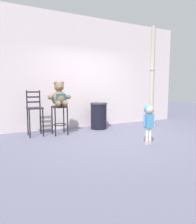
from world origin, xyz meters
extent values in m
plane|color=slate|center=(0.00, 0.00, 0.00)|extent=(24.00, 24.00, 0.00)
cube|color=beige|center=(0.00, 1.92, 1.69)|extent=(7.13, 0.30, 3.38)
cylinder|color=#28212C|center=(-1.02, 1.04, 0.74)|extent=(0.43, 0.43, 0.04)
cylinder|color=black|center=(-1.18, 0.88, 0.36)|extent=(0.03, 0.03, 0.72)
cylinder|color=black|center=(-0.86, 0.88, 0.36)|extent=(0.03, 0.03, 0.72)
cylinder|color=black|center=(-1.18, 1.20, 0.36)|extent=(0.03, 0.03, 0.72)
cylinder|color=black|center=(-0.86, 1.20, 0.36)|extent=(0.03, 0.03, 0.72)
torus|color=black|center=(-1.02, 1.04, 0.27)|extent=(0.35, 0.35, 0.02)
sphere|color=brown|center=(-1.02, 1.04, 0.95)|extent=(0.39, 0.39, 0.39)
cube|color=#1B546C|center=(-1.02, 0.88, 0.96)|extent=(0.24, 0.03, 0.23)
sphere|color=brown|center=(-1.02, 1.04, 1.25)|extent=(0.25, 0.25, 0.25)
ellipsoid|color=#776445|center=(-1.02, 0.93, 1.24)|extent=(0.10, 0.08, 0.07)
sphere|color=black|center=(-1.02, 0.91, 1.24)|extent=(0.03, 0.03, 0.03)
sphere|color=brown|center=(-1.10, 1.04, 1.35)|extent=(0.10, 0.10, 0.10)
sphere|color=brown|center=(-0.93, 1.04, 1.35)|extent=(0.10, 0.10, 0.10)
ellipsoid|color=brown|center=(-1.25, 1.01, 0.99)|extent=(0.14, 0.22, 0.12)
ellipsoid|color=brown|center=(-0.78, 1.01, 0.99)|extent=(0.14, 0.22, 0.12)
ellipsoid|color=brown|center=(-1.11, 0.85, 0.84)|extent=(0.13, 0.33, 0.16)
ellipsoid|color=brown|center=(-0.93, 0.85, 0.84)|extent=(0.13, 0.33, 0.16)
cylinder|color=#CFA4A5|center=(0.39, -0.76, 0.05)|extent=(0.07, 0.07, 0.10)
cylinder|color=silver|center=(0.39, -0.76, 0.23)|extent=(0.06, 0.06, 0.26)
cylinder|color=#CFA4A5|center=(0.48, -0.76, 0.05)|extent=(0.07, 0.07, 0.10)
cylinder|color=silver|center=(0.48, -0.76, 0.23)|extent=(0.06, 0.06, 0.26)
cube|color=#4B91C5|center=(0.43, -0.76, 0.52)|extent=(0.18, 0.10, 0.31)
cylinder|color=#4B91C5|center=(0.32, -0.76, 0.53)|extent=(0.04, 0.04, 0.26)
cylinder|color=#4B91C5|center=(0.55, -0.76, 0.53)|extent=(0.04, 0.04, 0.26)
sphere|color=#D8B293|center=(0.43, -0.76, 0.76)|extent=(0.19, 0.19, 0.19)
sphere|color=#4E92C5|center=(0.43, -0.74, 0.77)|extent=(0.21, 0.21, 0.21)
cylinder|color=black|center=(0.24, 1.25, 0.37)|extent=(0.48, 0.48, 0.74)
cylinder|color=#2D2D33|center=(0.24, 1.25, 0.76)|extent=(0.50, 0.50, 0.05)
cylinder|color=#ACA59A|center=(2.01, 0.97, 0.09)|extent=(0.33, 0.33, 0.18)
cylinder|color=#B2A794|center=(2.01, 0.97, 1.65)|extent=(0.14, 0.14, 2.95)
torus|color=#ADA89E|center=(2.01, 0.97, 1.80)|extent=(0.19, 0.19, 0.04)
cube|color=#28212C|center=(-1.62, 1.16, 0.72)|extent=(0.38, 0.38, 0.03)
cylinder|color=black|center=(-1.78, 1.00, 0.35)|extent=(0.03, 0.03, 0.70)
cylinder|color=black|center=(-1.46, 1.00, 0.35)|extent=(0.03, 0.03, 0.70)
cylinder|color=black|center=(-1.78, 1.32, 0.35)|extent=(0.03, 0.03, 0.70)
cylinder|color=black|center=(-1.46, 1.32, 0.35)|extent=(0.03, 0.03, 0.70)
cylinder|color=black|center=(-1.78, 1.32, 0.95)|extent=(0.03, 0.03, 0.43)
cylinder|color=black|center=(-1.46, 1.32, 0.95)|extent=(0.03, 0.03, 0.43)
cube|color=black|center=(-1.62, 1.32, 0.86)|extent=(0.32, 0.02, 0.04)
cube|color=black|center=(-1.62, 1.32, 0.99)|extent=(0.32, 0.02, 0.04)
cube|color=black|center=(-1.62, 1.32, 1.12)|extent=(0.32, 0.02, 0.04)
camera|label=1|loc=(-2.50, -4.15, 1.22)|focal=32.74mm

